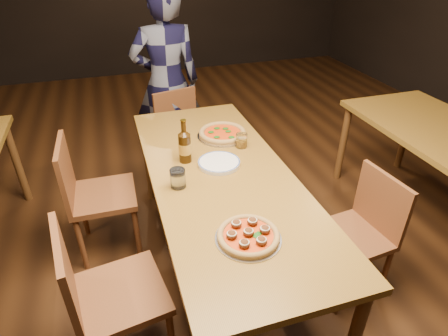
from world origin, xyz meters
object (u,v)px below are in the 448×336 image
object	(u,v)px
chair_main_sw	(103,195)
chair_main_e	(351,236)
chair_main_nw	(120,293)
pizza_margherita	(222,133)
amber_glass	(241,141)
plate_stack	(219,163)
beer_bottle	(185,147)
table_main	(221,184)
pizza_meatball	(248,235)
diner	(167,83)
chair_end	(186,139)
water_glass	(178,178)

from	to	relation	value
chair_main_sw	chair_main_e	world-z (taller)	chair_main_sw
chair_main_nw	pizza_margherita	distance (m)	1.24
chair_main_e	amber_glass	distance (m)	0.89
plate_stack	beer_bottle	world-z (taller)	beer_bottle
table_main	pizza_meatball	bearing A→B (deg)	-94.57
plate_stack	diner	distance (m)	1.36
chair_end	diner	world-z (taller)	diner
plate_stack	beer_bottle	xyz separation A→B (m)	(-0.18, 0.10, 0.08)
chair_end	pizza_margherita	world-z (taller)	chair_end
water_glass	amber_glass	distance (m)	0.59
chair_main_nw	chair_main_e	xyz separation A→B (m)	(1.34, 0.06, -0.04)
pizza_meatball	diner	bearing A→B (deg)	90.36
table_main	chair_main_sw	xyz separation A→B (m)	(-0.70, 0.44, -0.23)
chair_main_e	pizza_meatball	bearing A→B (deg)	-82.13
chair_main_sw	amber_glass	bearing A→B (deg)	-98.78
chair_main_e	chair_main_sw	bearing A→B (deg)	-126.58
pizza_meatball	beer_bottle	size ratio (longest dim) A/B	1.13
table_main	beer_bottle	xyz separation A→B (m)	(-0.17, 0.21, 0.17)
plate_stack	water_glass	world-z (taller)	water_glass
plate_stack	pizza_meatball	bearing A→B (deg)	-95.30
chair_main_sw	diner	size ratio (longest dim) A/B	0.55
pizza_meatball	chair_main_e	bearing A→B (deg)	13.86
diner	chair_main_sw	bearing A→B (deg)	59.15
plate_stack	table_main	bearing A→B (deg)	-99.21
amber_glass	diner	world-z (taller)	diner
pizza_margherita	beer_bottle	size ratio (longest dim) A/B	1.29
pizza_margherita	diner	world-z (taller)	diner
pizza_meatball	water_glass	size ratio (longest dim) A/B	2.86
table_main	beer_bottle	size ratio (longest dim) A/B	7.41
chair_main_e	plate_stack	xyz separation A→B (m)	(-0.67, 0.48, 0.35)
diner	chair_main_nw	bearing A→B (deg)	73.89
chair_main_nw	diner	bearing A→B (deg)	-25.87
chair_end	water_glass	xyz separation A→B (m)	(-0.28, -1.18, 0.38)
chair_end	amber_glass	size ratio (longest dim) A/B	9.18
water_glass	diner	size ratio (longest dim) A/B	0.06
chair_main_e	water_glass	distance (m)	1.08
chair_main_nw	pizza_meatball	bearing A→B (deg)	-109.94
water_glass	diner	xyz separation A→B (m)	(0.21, 1.51, 0.02)
beer_bottle	diner	world-z (taller)	diner
table_main	diner	world-z (taller)	diner
water_glass	diner	distance (m)	1.52
table_main	chair_main_sw	world-z (taller)	chair_main_sw
plate_stack	beer_bottle	bearing A→B (deg)	150.56
chair_end	diner	xyz separation A→B (m)	(-0.08, 0.33, 0.40)
water_glass	amber_glass	size ratio (longest dim) A/B	1.16
chair_main_e	water_glass	bearing A→B (deg)	-115.07
chair_main_e	diner	world-z (taller)	diner
beer_bottle	amber_glass	xyz separation A→B (m)	(0.39, 0.07, -0.05)
chair_main_e	chair_end	world-z (taller)	chair_end
beer_bottle	pizza_margherita	bearing A→B (deg)	38.72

